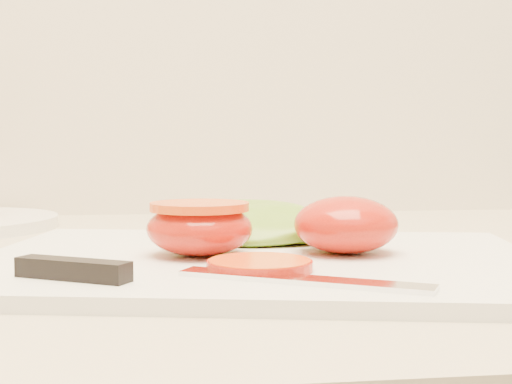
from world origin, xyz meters
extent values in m
cube|color=white|center=(-0.29, 1.59, 0.94)|extent=(0.45, 0.36, 0.01)
ellipsoid|color=red|center=(-0.22, 1.60, 0.96)|extent=(0.08, 0.08, 0.04)
ellipsoid|color=red|center=(-0.33, 1.60, 0.96)|extent=(0.08, 0.08, 0.04)
cylinder|color=#CA3501|center=(-0.33, 1.60, 0.98)|extent=(0.07, 0.07, 0.01)
cylinder|color=orange|center=(-0.29, 1.53, 0.94)|extent=(0.06, 0.06, 0.01)
ellipsoid|color=olive|center=(-0.29, 1.68, 0.95)|extent=(0.18, 0.15, 0.03)
ellipsoid|color=olive|center=(-0.24, 1.67, 0.95)|extent=(0.13, 0.12, 0.02)
cube|color=silver|center=(-0.27, 1.49, 0.94)|extent=(0.14, 0.09, 0.00)
cube|color=black|center=(-0.41, 1.52, 0.95)|extent=(0.07, 0.05, 0.01)
camera|label=1|loc=(-0.35, 1.09, 1.02)|focal=50.00mm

